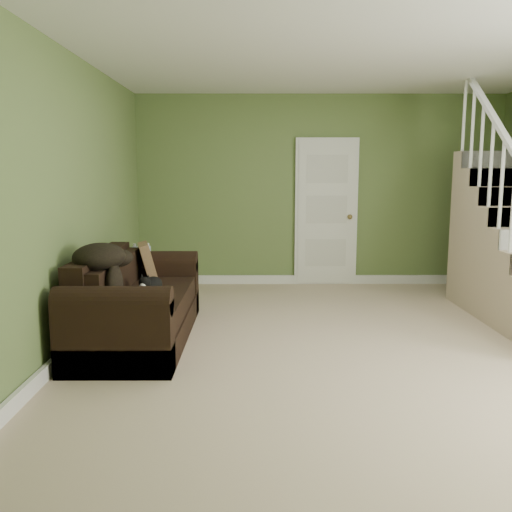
{
  "coord_description": "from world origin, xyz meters",
  "views": [
    {
      "loc": [
        -0.9,
        -4.76,
        1.56
      ],
      "look_at": [
        -0.88,
        0.34,
        0.76
      ],
      "focal_mm": 38.0,
      "sensor_mm": 36.0,
      "label": 1
    }
  ],
  "objects_px": {
    "sofa": "(135,307)",
    "side_table": "(144,287)",
    "banana": "(143,302)",
    "cat": "(152,285)"
  },
  "relations": [
    {
      "from": "sofa",
      "to": "side_table",
      "type": "relative_size",
      "value": 2.67
    },
    {
      "from": "side_table",
      "to": "banana",
      "type": "distance_m",
      "value": 1.57
    },
    {
      "from": "cat",
      "to": "sofa",
      "type": "bearing_deg",
      "value": 173.43
    },
    {
      "from": "sofa",
      "to": "side_table",
      "type": "height_order",
      "value": "sofa"
    },
    {
      "from": "cat",
      "to": "banana",
      "type": "height_order",
      "value": "cat"
    },
    {
      "from": "sofa",
      "to": "cat",
      "type": "distance_m",
      "value": 0.28
    },
    {
      "from": "side_table",
      "to": "cat",
      "type": "bearing_deg",
      "value": -74.58
    },
    {
      "from": "banana",
      "to": "side_table",
      "type": "bearing_deg",
      "value": 62.28
    },
    {
      "from": "banana",
      "to": "sofa",
      "type": "bearing_deg",
      "value": 70.99
    },
    {
      "from": "side_table",
      "to": "banana",
      "type": "xyz_separation_m",
      "value": [
        0.31,
        -1.53,
        0.19
      ]
    }
  ]
}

